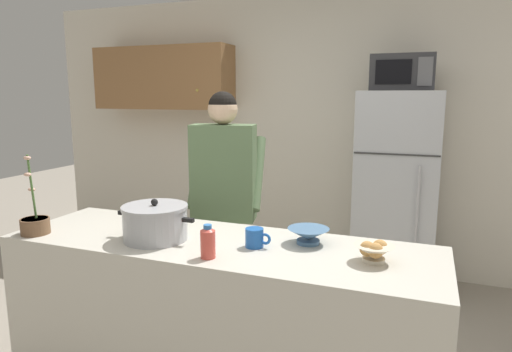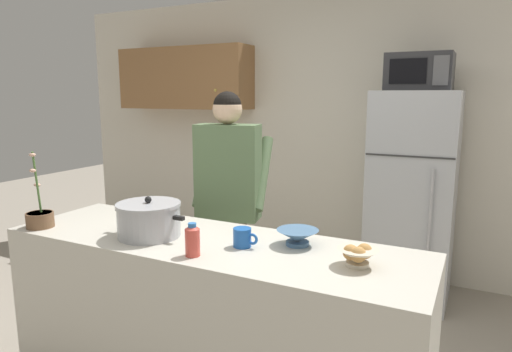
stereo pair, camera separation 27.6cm
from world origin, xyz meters
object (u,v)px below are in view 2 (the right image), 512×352
bread_bowl (358,255)px  empty_bowl (298,236)px  microwave (420,72)px  person_near_pot (229,184)px  coffee_mug (243,238)px  bottle_near_edge (192,240)px  cooking_pot (149,219)px  potted_orchid (40,217)px  refrigerator (412,197)px

bread_bowl → empty_bowl: bread_bowl is taller
empty_bowl → microwave: bearing=79.4°
person_near_pot → coffee_mug: bearing=-55.5°
empty_bowl → person_near_pot: bearing=141.1°
bottle_near_edge → empty_bowl: bearing=43.5°
coffee_mug → bread_bowl: size_ratio=0.72×
empty_bowl → bottle_near_edge: bearing=-136.5°
person_near_pot → empty_bowl: person_near_pot is taller
microwave → bread_bowl: (0.02, -1.84, -0.86)m
microwave → cooking_pot: (-1.08, -1.91, -0.82)m
microwave → potted_orchid: 2.83m
empty_bowl → cooking_pot: bearing=-164.0°
cooking_pot → coffee_mug: cooking_pot is taller
microwave → coffee_mug: 2.10m
refrigerator → bottle_near_edge: bearing=-108.6°
potted_orchid → bread_bowl: bearing=7.1°
microwave → bread_bowl: microwave is taller
potted_orchid → coffee_mug: bearing=10.5°
microwave → bottle_near_edge: microwave is taller
person_near_pot → coffee_mug: size_ratio=12.87×
person_near_pot → microwave: bearing=45.7°
person_near_pot → bread_bowl: person_near_pot is taller
bottle_near_edge → potted_orchid: (-1.04, -0.00, -0.02)m
cooking_pot → empty_bowl: size_ratio=2.13×
microwave → cooking_pot: microwave is taller
person_near_pot → coffee_mug: person_near_pot is taller
bread_bowl → coffee_mug: bearing=179.7°
person_near_pot → bread_bowl: bearing=-34.6°
cooking_pot → bottle_near_edge: cooking_pot is taller
person_near_pot → empty_bowl: size_ratio=7.98×
empty_bowl → bottle_near_edge: 0.53m
refrigerator → empty_bowl: refrigerator is taller
refrigerator → cooking_pot: size_ratio=3.77×
person_near_pot → potted_orchid: person_near_pot is taller
bread_bowl → empty_bowl: (-0.34, 0.15, -0.01)m
refrigerator → microwave: bearing=-89.9°
refrigerator → person_near_pot: bearing=-133.7°
microwave → bread_bowl: 2.03m
bottle_near_edge → refrigerator: bearing=71.4°
microwave → coffee_mug: bearing=-106.7°
cooking_pot → person_near_pot: bearing=89.1°
microwave → person_near_pot: microwave is taller
refrigerator → cooking_pot: (-1.08, -1.93, 0.16)m
refrigerator → bottle_near_edge: size_ratio=10.69×
coffee_mug → empty_bowl: (0.23, 0.14, -0.00)m
microwave → person_near_pot: (-1.06, -1.09, -0.78)m
refrigerator → person_near_pot: size_ratio=1.00×
cooking_pot → bottle_near_edge: (0.38, -0.14, -0.01)m
microwave → bread_bowl: bearing=-89.3°
coffee_mug → bottle_near_edge: bottle_near_edge is taller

